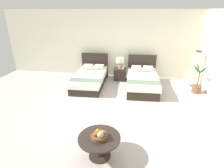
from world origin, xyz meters
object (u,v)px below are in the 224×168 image
object	(u,v)px
nightstand	(120,74)
floor_lamp_corner	(196,69)
table_lamp	(120,61)
potted_palm	(197,86)
bed_near_window	(90,78)
coffee_table	(99,142)
fruit_bowl	(99,135)
bed_near_corner	(142,81)
vase	(123,67)

from	to	relation	value
nightstand	floor_lamp_corner	bearing A→B (deg)	-3.86
table_lamp	potted_palm	size ratio (longest dim) A/B	0.44
bed_near_window	coffee_table	xyz separation A→B (m)	(1.19, -3.68, 0.08)
table_lamp	nightstand	bearing A→B (deg)	-90.00
fruit_bowl	potted_palm	world-z (taller)	potted_palm
fruit_bowl	floor_lamp_corner	world-z (taller)	floor_lamp_corner
nightstand	potted_palm	size ratio (longest dim) A/B	0.49
bed_near_window	table_lamp	xyz separation A→B (m)	(1.10, 0.73, 0.53)
bed_near_corner	vase	size ratio (longest dim) A/B	12.42
coffee_table	bed_near_corner	bearing A→B (deg)	76.89
bed_near_corner	nightstand	size ratio (longest dim) A/B	4.31
bed_near_corner	fruit_bowl	bearing A→B (deg)	-102.93
nightstand	fruit_bowl	bearing A→B (deg)	-88.79
floor_lamp_corner	nightstand	bearing A→B (deg)	176.14
bed_near_window	fruit_bowl	xyz separation A→B (m)	(1.20, -3.70, 0.27)
table_lamp	coffee_table	bearing A→B (deg)	-88.87
bed_near_window	vase	bearing A→B (deg)	28.30
bed_near_window	floor_lamp_corner	xyz separation A→B (m)	(4.05, 0.51, 0.42)
table_lamp	bed_near_corner	bearing A→B (deg)	-37.96
vase	floor_lamp_corner	world-z (taller)	floor_lamp_corner
coffee_table	floor_lamp_corner	size ratio (longest dim) A/B	0.61
bed_near_corner	floor_lamp_corner	distance (m)	2.11
floor_lamp_corner	potted_palm	world-z (taller)	floor_lamp_corner
fruit_bowl	potted_palm	distance (m)	4.54
bed_near_corner	nightstand	xyz separation A→B (m)	(-0.94, 0.71, -0.04)
vase	bed_near_corner	bearing A→B (deg)	-40.14
vase	coffee_table	size ratio (longest dim) A/B	0.21
vase	floor_lamp_corner	xyz separation A→B (m)	(2.80, -0.16, 0.10)
coffee_table	potted_palm	bearing A→B (deg)	51.57
nightstand	bed_near_corner	bearing A→B (deg)	-37.19
bed_near_window	fruit_bowl	size ratio (longest dim) A/B	6.61
nightstand	table_lamp	distance (m)	0.56
nightstand	floor_lamp_corner	size ratio (longest dim) A/B	0.36
bed_near_window	vase	world-z (taller)	bed_near_window
bed_near_corner	fruit_bowl	distance (m)	3.80
nightstand	table_lamp	bearing A→B (deg)	90.00
nightstand	potted_palm	bearing A→B (deg)	-16.38
bed_near_window	potted_palm	distance (m)	4.00
bed_near_corner	fruit_bowl	xyz separation A→B (m)	(-0.85, -3.70, 0.25)
nightstand	floor_lamp_corner	xyz separation A→B (m)	(2.95, -0.20, 0.44)
nightstand	floor_lamp_corner	distance (m)	2.98
vase	floor_lamp_corner	size ratio (longest dim) A/B	0.13
bed_near_window	potted_palm	xyz separation A→B (m)	(4.00, -0.14, -0.01)
fruit_bowl	floor_lamp_corner	size ratio (longest dim) A/B	0.24
floor_lamp_corner	potted_palm	size ratio (longest dim) A/B	1.34
vase	fruit_bowl	bearing A→B (deg)	-90.63
nightstand	fruit_bowl	size ratio (longest dim) A/B	1.51
bed_near_window	floor_lamp_corner	distance (m)	4.10
bed_near_corner	fruit_bowl	size ratio (longest dim) A/B	6.52
vase	coffee_table	bearing A→B (deg)	-90.72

